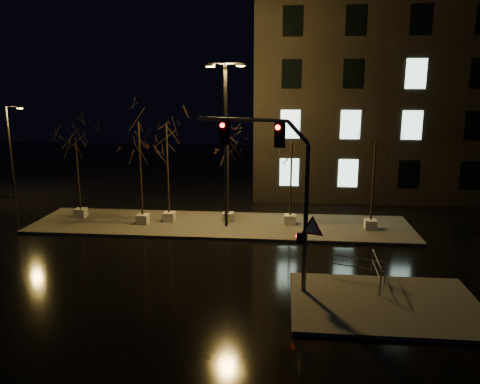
# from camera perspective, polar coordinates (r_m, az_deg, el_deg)

# --- Properties ---
(ground) EXTENTS (90.00, 90.00, 0.00)m
(ground) POSITION_cam_1_polar(r_m,az_deg,el_deg) (21.88, -4.54, -8.74)
(ground) COLOR black
(ground) RESTS_ON ground
(median) EXTENTS (22.00, 5.00, 0.15)m
(median) POSITION_cam_1_polar(r_m,az_deg,el_deg) (27.46, -2.39, -4.03)
(median) COLOR #46433F
(median) RESTS_ON ground
(sidewalk_corner) EXTENTS (7.00, 5.00, 0.15)m
(sidewalk_corner) POSITION_cam_1_polar(r_m,az_deg,el_deg) (18.74, 17.26, -12.89)
(sidewalk_corner) COLOR #46433F
(sidewalk_corner) RESTS_ON ground
(building) EXTENTS (25.00, 12.00, 15.00)m
(building) POSITION_cam_1_polar(r_m,az_deg,el_deg) (39.42, 21.12, 11.20)
(building) COLOR black
(building) RESTS_ON ground
(tree_0) EXTENTS (1.80, 1.80, 5.00)m
(tree_0) POSITION_cam_1_polar(r_m,az_deg,el_deg) (29.62, -19.32, 4.18)
(tree_0) COLOR silver
(tree_0) RESTS_ON median
(tree_1) EXTENTS (1.80, 1.80, 6.09)m
(tree_1) POSITION_cam_1_polar(r_m,az_deg,el_deg) (27.11, -12.19, 5.62)
(tree_1) COLOR silver
(tree_1) RESTS_ON median
(tree_2) EXTENTS (1.80, 1.80, 5.89)m
(tree_2) POSITION_cam_1_polar(r_m,az_deg,el_deg) (27.33, -8.92, 5.48)
(tree_2) COLOR silver
(tree_2) RESTS_ON median
(tree_3) EXTENTS (1.80, 1.80, 5.58)m
(tree_3) POSITION_cam_1_polar(r_m,az_deg,el_deg) (26.96, -1.49, 5.04)
(tree_3) COLOR silver
(tree_3) RESTS_ON median
(tree_4) EXTENTS (1.80, 1.80, 5.04)m
(tree_4) POSITION_cam_1_polar(r_m,az_deg,el_deg) (26.68, 6.29, 4.00)
(tree_4) COLOR silver
(tree_4) RESTS_ON median
(tree_5) EXTENTS (1.80, 1.80, 5.04)m
(tree_5) POSITION_cam_1_polar(r_m,az_deg,el_deg) (26.57, 16.08, 3.54)
(tree_5) COLOR silver
(tree_5) RESTS_ON median
(traffic_signal_mast) EXTENTS (5.16, 1.95, 6.67)m
(traffic_signal_mast) POSITION_cam_1_polar(r_m,az_deg,el_deg) (17.99, 4.86, 1.57)
(traffic_signal_mast) COLOR #54565B
(traffic_signal_mast) RESTS_ON sidewalk_corner
(streetlight_main) EXTENTS (2.22, 1.00, 9.11)m
(streetlight_main) POSITION_cam_1_polar(r_m,az_deg,el_deg) (25.95, -1.76, 7.00)
(streetlight_main) COLOR black
(streetlight_main) RESTS_ON median
(streetlight_far) EXTENTS (1.31, 0.27, 6.67)m
(streetlight_far) POSITION_cam_1_polar(r_m,az_deg,el_deg) (37.59, -26.10, 4.85)
(streetlight_far) COLOR black
(streetlight_far) RESTS_ON ground
(guard_rail_a) EXTENTS (2.12, 0.79, 0.97)m
(guard_rail_a) POSITION_cam_1_polar(r_m,az_deg,el_deg) (20.14, 14.18, -8.67)
(guard_rail_a) COLOR #54565B
(guard_rail_a) RESTS_ON sidewalk_corner
(guard_rail_b) EXTENTS (0.14, 2.32, 1.10)m
(guard_rail_b) POSITION_cam_1_polar(r_m,az_deg,el_deg) (19.91, 16.27, -8.82)
(guard_rail_b) COLOR #54565B
(guard_rail_b) RESTS_ON sidewalk_corner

